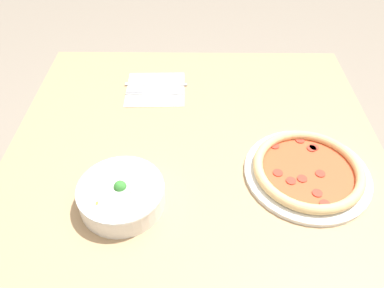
# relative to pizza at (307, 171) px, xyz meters

# --- Properties ---
(ground_plane) EXTENTS (8.00, 8.00, 0.00)m
(ground_plane) POSITION_rel_pizza_xyz_m (0.04, 0.30, -0.75)
(ground_plane) COLOR gray
(dining_table) EXTENTS (1.22, 1.09, 0.73)m
(dining_table) POSITION_rel_pizza_xyz_m (0.04, 0.30, -0.11)
(dining_table) COLOR tan
(dining_table) RESTS_ON ground_plane
(pizza) EXTENTS (0.34, 0.34, 0.04)m
(pizza) POSITION_rel_pizza_xyz_m (0.00, 0.00, 0.00)
(pizza) COLOR white
(pizza) RESTS_ON dining_table
(bowl) EXTENTS (0.21, 0.21, 0.08)m
(bowl) POSITION_rel_pizza_xyz_m (-0.10, 0.48, 0.02)
(bowl) COLOR white
(bowl) RESTS_ON dining_table
(napkin) EXTENTS (0.20, 0.20, 0.00)m
(napkin) POSITION_rel_pizza_xyz_m (0.39, 0.44, -0.02)
(napkin) COLOR white
(napkin) RESTS_ON dining_table
(fork) EXTENTS (0.02, 0.20, 0.00)m
(fork) POSITION_rel_pizza_xyz_m (0.36, 0.44, -0.01)
(fork) COLOR silver
(fork) RESTS_ON napkin
(knife) EXTENTS (0.02, 0.22, 0.01)m
(knife) POSITION_rel_pizza_xyz_m (0.42, 0.43, -0.01)
(knife) COLOR silver
(knife) RESTS_ON napkin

